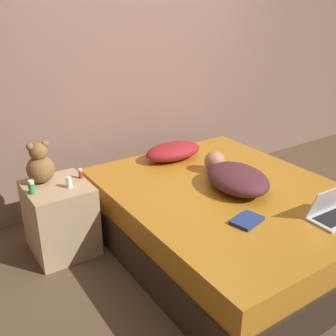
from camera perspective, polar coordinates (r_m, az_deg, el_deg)
The scene contains 12 objects.
ground_plane at distance 3.31m, azimuth 8.28°, elevation -11.02°, with size 12.00×12.00×0.00m, color brown.
wall_back at distance 3.84m, azimuth -3.93°, elevation 14.96°, with size 8.00×0.06×2.60m.
bed at distance 3.18m, azimuth 8.54°, elevation -7.26°, with size 1.65×2.06×0.51m.
nightstand at distance 3.19m, azimuth -15.33°, elevation -7.03°, with size 0.46×0.50×0.57m.
pillow at distance 3.57m, azimuth 0.77°, elevation 2.46°, with size 0.55×0.31×0.15m.
person_lying at distance 3.08m, azimuth 9.73°, elevation -1.22°, with size 0.53×0.77×0.18m.
laptop at distance 2.84m, azimuth 22.72°, elevation -5.83°, with size 0.34×0.22×0.21m.
teddy_bear at distance 3.10m, azimuth -18.07°, elevation 0.43°, with size 0.21×0.21×0.32m.
bottle_red at distance 3.12m, azimuth -12.57°, elevation -0.80°, with size 0.03×0.03×0.08m.
bottle_white at distance 2.99m, azimuth -14.17°, elevation -2.04°, with size 0.04×0.04×0.08m.
bottle_green at distance 2.97m, azimuth -19.19°, elevation -2.65°, with size 0.05×0.05×0.10m.
book at distance 2.64m, azimuth 11.40°, elevation -7.46°, with size 0.24×0.19×0.02m.
Camera 1 is at (-1.88, -2.00, 1.85)m, focal length 42.00 mm.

